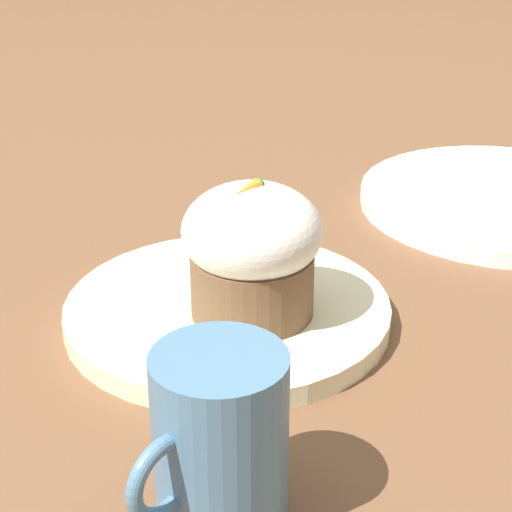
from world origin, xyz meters
TOP-DOWN VIEW (x-y plane):
  - ground_plane at (0.00, 0.00)m, footprint 4.00×4.00m
  - dessert_plate at (0.00, 0.00)m, footprint 0.24×0.24m
  - carrot_cake at (-0.00, 0.02)m, footprint 0.10×0.10m
  - spoon at (-0.01, -0.03)m, footprint 0.07×0.11m
  - coffee_cup at (0.16, 0.14)m, footprint 0.10×0.07m
  - side_plate at (-0.34, 0.06)m, footprint 0.29×0.29m

SIDE VIEW (x-z plane):
  - ground_plane at x=0.00m, z-range 0.00..0.00m
  - dessert_plate at x=0.00m, z-range 0.00..0.02m
  - side_plate at x=-0.34m, z-range 0.00..0.02m
  - spoon at x=-0.01m, z-range 0.02..0.02m
  - coffee_cup at x=0.16m, z-range 0.00..0.10m
  - carrot_cake at x=0.00m, z-range 0.01..0.12m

